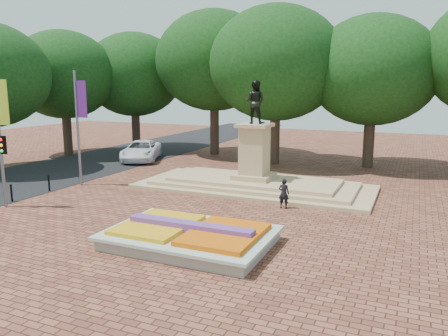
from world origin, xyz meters
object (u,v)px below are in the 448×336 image
object	(u,v)px
flower_bed	(191,236)
monument	(254,174)
pedestrian	(284,193)
van	(141,151)

from	to	relation	value
flower_bed	monument	distance (m)	10.07
monument	pedestrian	xyz separation A→B (m)	(2.86, -3.50, -0.12)
monument	van	distance (m)	13.30
van	monument	bearing A→B (deg)	-49.34
van	pedestrian	world-z (taller)	van
monument	van	bearing A→B (deg)	154.47
monument	van	size ratio (longest dim) A/B	2.40
flower_bed	pedestrian	size ratio (longest dim) A/B	4.13
flower_bed	van	distance (m)	20.43
van	pedestrian	xyz separation A→B (m)	(14.86, -9.23, -0.05)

